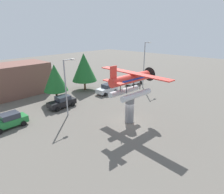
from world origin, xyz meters
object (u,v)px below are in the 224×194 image
at_px(display_pedestal, 130,109).
at_px(streetlight_secondary, 145,62).
at_px(floatplane_monument, 131,82).
at_px(tree_east, 55,78).
at_px(car_near_green, 9,121).
at_px(car_distant_white, 134,80).
at_px(car_mid_black, 62,102).
at_px(storefront_building, 13,80).
at_px(streetlight_primary, 67,84).
at_px(tree_center_back, 84,67).
at_px(car_far_silver, 107,89).

distance_m(display_pedestal, streetlight_secondary, 16.48).
bearing_deg(floatplane_monument, display_pedestal, -180.00).
relative_size(streetlight_secondary, tree_east, 1.45).
xyz_separation_m(car_near_green, car_distant_white, (25.81, 0.55, 0.00)).
xyz_separation_m(display_pedestal, car_mid_black, (-3.04, 10.41, -0.87)).
relative_size(car_mid_black, car_distant_white, 1.00).
bearing_deg(storefront_building, car_near_green, -114.53).
bearing_deg(streetlight_primary, streetlight_secondary, 0.21).
bearing_deg(car_mid_black, floatplane_monument, 106.94).
bearing_deg(display_pedestal, tree_east, 100.43).
height_order(streetlight_primary, streetlight_secondary, streetlight_secondary).
bearing_deg(streetlight_primary, tree_center_back, 39.59).
xyz_separation_m(floatplane_monument, car_far_silver, (6.31, 10.15, -4.28)).
relative_size(streetlight_secondary, tree_center_back, 1.27).
xyz_separation_m(car_distant_white, streetlight_secondary, (-0.54, -2.74, 4.24)).
xyz_separation_m(car_near_green, car_mid_black, (7.92, 0.75, 0.00)).
distance_m(display_pedestal, car_far_silver, 12.04).
height_order(streetlight_secondary, tree_east, streetlight_secondary).
relative_size(car_mid_black, tree_center_back, 0.60).
xyz_separation_m(car_near_green, streetlight_secondary, (25.27, -2.20, 4.24)).
height_order(car_near_green, tree_center_back, tree_center_back).
xyz_separation_m(streetlight_primary, tree_east, (1.61, 5.52, -0.38)).
bearing_deg(car_near_green, storefront_building, -114.53).
distance_m(car_far_silver, streetlight_secondary, 9.33).
xyz_separation_m(floatplane_monument, car_distant_white, (14.72, 10.21, -4.28)).
bearing_deg(tree_center_back, tree_east, -164.80).
bearing_deg(car_near_green, streetlight_primary, 162.03).
bearing_deg(storefront_building, car_far_silver, -45.22).
bearing_deg(display_pedestal, car_distant_white, 34.49).
relative_size(streetlight_primary, streetlight_secondary, 0.85).
height_order(floatplane_monument, tree_east, floatplane_monument).
xyz_separation_m(car_mid_black, streetlight_primary, (-0.95, -3.02, 3.55)).
height_order(car_far_silver, tree_east, tree_east).
relative_size(car_distant_white, tree_center_back, 0.60).
height_order(car_mid_black, tree_east, tree_east).
distance_m(car_near_green, streetlight_secondary, 25.72).
bearing_deg(car_mid_black, car_distant_white, 179.33).
xyz_separation_m(display_pedestal, floatplane_monument, (0.13, -0.01, 3.42)).
height_order(car_near_green, storefront_building, storefront_building).
distance_m(car_near_green, storefront_building, 13.70).
relative_size(floatplane_monument, tree_center_back, 1.48).
height_order(streetlight_primary, tree_east, streetlight_primary).
height_order(car_far_silver, streetlight_primary, streetlight_primary).
bearing_deg(car_distant_white, floatplane_monument, 34.75).
bearing_deg(floatplane_monument, streetlight_secondary, 32.48).
relative_size(floatplane_monument, tree_east, 1.70).
xyz_separation_m(display_pedestal, tree_center_back, (5.16, 14.96, 2.68)).
bearing_deg(car_mid_black, tree_center_back, -150.97).
distance_m(display_pedestal, car_mid_black, 10.88).
xyz_separation_m(car_near_green, tree_center_back, (16.13, 5.31, 3.55)).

